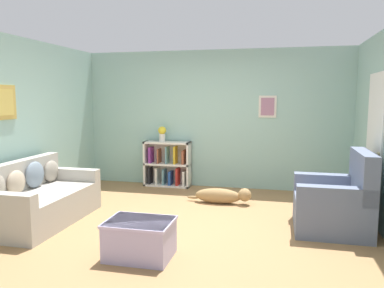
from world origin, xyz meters
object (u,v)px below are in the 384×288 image
at_px(coffee_table, 140,238).
at_px(couch, 38,200).
at_px(bookshelf, 168,165).
at_px(vase, 162,133).
at_px(dog, 223,196).
at_px(recliner_chair, 337,203).

bearing_deg(coffee_table, couch, 156.59).
bearing_deg(bookshelf, coffee_table, -78.41).
bearing_deg(couch, bookshelf, 65.32).
bearing_deg(vase, bookshelf, 10.17).
relative_size(dog, vase, 3.65).
distance_m(dog, vase, 1.87).
bearing_deg(vase, recliner_chair, -32.24).
xyz_separation_m(couch, vase, (1.02, 2.43, 0.72)).
xyz_separation_m(couch, bookshelf, (1.13, 2.45, 0.09)).
xyz_separation_m(couch, dog, (2.35, 1.48, -0.19)).
distance_m(couch, coffee_table, 1.95).
distance_m(couch, bookshelf, 2.70).
xyz_separation_m(bookshelf, coffee_table, (0.66, -3.22, -0.19)).
bearing_deg(coffee_table, recliner_chair, 31.85).
relative_size(couch, coffee_table, 2.40).
height_order(couch, dog, couch).
distance_m(couch, recliner_chair, 4.01).
bearing_deg(bookshelf, vase, -169.83).
height_order(bookshelf, coffee_table, bookshelf).
bearing_deg(coffee_table, bookshelf, 101.59).
height_order(couch, coffee_table, couch).
distance_m(recliner_chair, coffee_table, 2.56).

